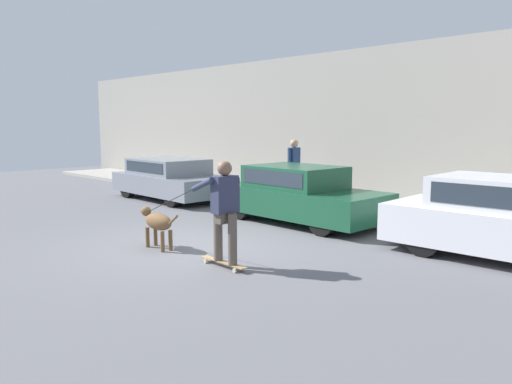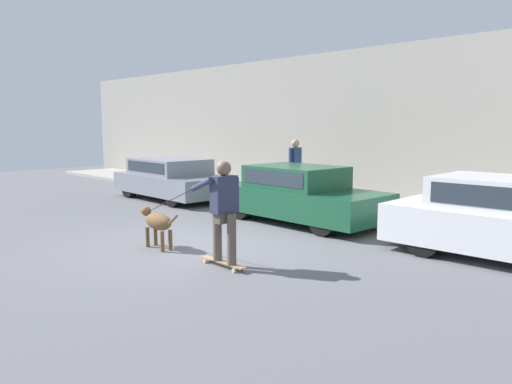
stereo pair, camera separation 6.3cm
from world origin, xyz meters
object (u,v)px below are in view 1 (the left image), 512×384
parked_car_0 (170,179)px  parked_car_1 (299,195)px  pedestrian_with_bag (294,166)px  skateboarder (224,207)px  dog (157,222)px

parked_car_0 → parked_car_1: parked_car_1 is taller
parked_car_0 → parked_car_1: 4.99m
parked_car_1 → pedestrian_with_bag: size_ratio=2.38×
parked_car_1 → skateboarder: 3.93m
parked_car_0 → dog: parked_car_0 is taller
skateboarder → parked_car_1: bearing=-64.9°
parked_car_0 → parked_car_1: (4.99, -0.00, 0.01)m
skateboarder → pedestrian_with_bag: pedestrian_with_bag is taller
parked_car_0 → pedestrian_with_bag: size_ratio=2.36×
dog → skateboarder: size_ratio=0.44×
parked_car_0 → parked_car_1: bearing=1.9°
skateboarder → parked_car_0: bearing=-27.1°
parked_car_1 → pedestrian_with_bag: 2.64m
dog → skateboarder: bearing=-177.1°
parked_car_1 → dog: bearing=-91.7°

